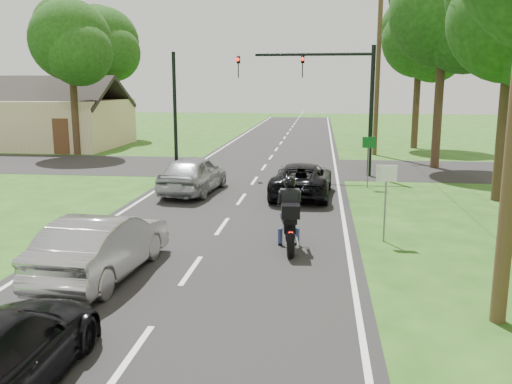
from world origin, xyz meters
TOP-DOWN VIEW (x-y plane):
  - ground at (0.00, 0.00)m, footprint 140.00×140.00m
  - road at (0.00, 10.00)m, footprint 8.00×100.00m
  - cross_road at (0.00, 16.00)m, footprint 60.00×7.00m
  - motorcycle_rider at (2.16, 1.93)m, footprint 0.68×2.27m
  - dark_suv at (2.23, 8.90)m, footprint 2.36×4.76m
  - silver_sedan at (-1.86, -0.59)m, footprint 1.82×4.42m
  - silver_suv at (-2.05, 8.94)m, footprint 2.20×4.57m
  - traffic_signal at (3.34, 14.00)m, footprint 6.38×0.44m
  - signal_pole_far at (-5.20, 18.00)m, footprint 0.20×0.20m
  - utility_pole_far at (6.20, 22.00)m, footprint 1.60×0.28m
  - sign_white at (4.70, 2.98)m, footprint 0.55×0.07m
  - sign_green at (4.90, 10.98)m, footprint 0.55×0.07m
  - tree_row_d at (9.10, 16.76)m, footprint 5.76×5.58m
  - tree_row_e at (9.48, 25.78)m, footprint 5.28×5.12m
  - tree_left_near at (-11.73, 19.78)m, footprint 5.12×4.96m
  - tree_left_far at (-13.70, 29.76)m, footprint 5.76×5.58m
  - house at (-16.00, 24.00)m, footprint 10.20×8.00m

SIDE VIEW (x-z plane):
  - ground at x=0.00m, z-range 0.00..0.00m
  - cross_road at x=0.00m, z-range 0.00..0.01m
  - road at x=0.00m, z-range 0.00..0.01m
  - dark_suv at x=2.23m, z-range 0.01..1.31m
  - silver_sedan at x=-1.86m, z-range 0.01..1.44m
  - silver_suv at x=-2.05m, z-range 0.01..1.52m
  - motorcycle_rider at x=2.16m, z-range -0.21..1.74m
  - sign_white at x=4.70m, z-range 0.54..2.66m
  - sign_green at x=4.90m, z-range 0.54..2.66m
  - house at x=-16.00m, z-range -0.65..4.19m
  - signal_pole_far at x=-5.20m, z-range 0.00..6.00m
  - traffic_signal at x=3.34m, z-range 1.14..7.14m
  - utility_pole_far at x=6.20m, z-range 0.08..10.08m
  - tree_left_near at x=-11.73m, z-range 1.92..11.14m
  - tree_row_e at x=9.48m, z-range 2.03..11.64m
  - tree_left_far at x=-13.70m, z-range 2.06..12.20m
  - tree_row_d at x=9.10m, z-range 2.21..12.66m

